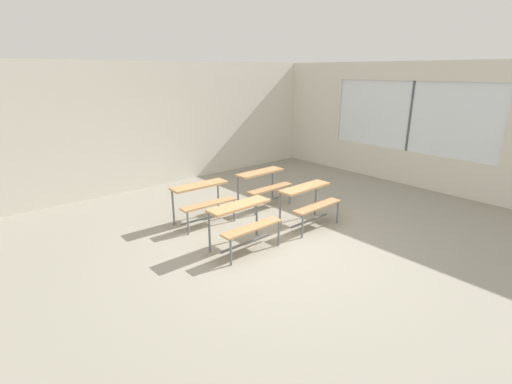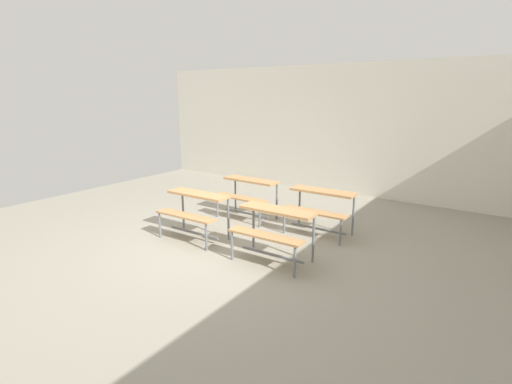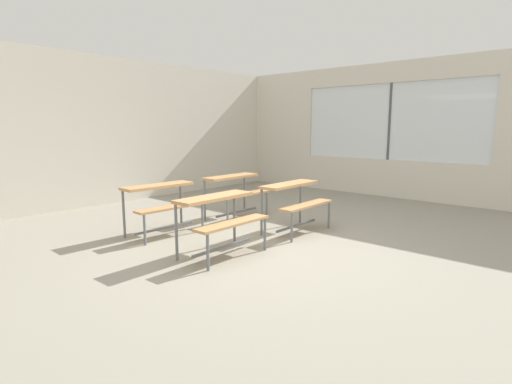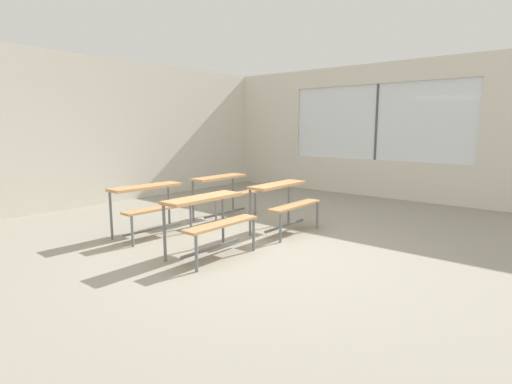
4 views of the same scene
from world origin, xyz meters
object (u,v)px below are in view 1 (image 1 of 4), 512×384
desk_bench_r0c1 (309,197)px  desk_bench_r1c0 (203,195)px  desk_bench_r1c1 (264,180)px  desk_bench_r0c0 (244,216)px

desk_bench_r0c1 → desk_bench_r1c0: 1.99m
desk_bench_r1c0 → desk_bench_r1c1: same height
desk_bench_r1c0 → desk_bench_r0c0: bearing=-92.3°
desk_bench_r0c1 → desk_bench_r1c1: (0.07, 1.35, 0.00)m
desk_bench_r1c1 → desk_bench_r0c1: bearing=-93.7°
desk_bench_r0c1 → desk_bench_r1c1: bearing=85.9°
desk_bench_r0c1 → desk_bench_r1c0: (-1.43, 1.38, 0.00)m
desk_bench_r1c0 → desk_bench_r1c1: size_ratio=1.01×
desk_bench_r0c1 → desk_bench_r0c0: bearing=178.0°
desk_bench_r0c0 → desk_bench_r1c0: (0.10, 1.35, 0.00)m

